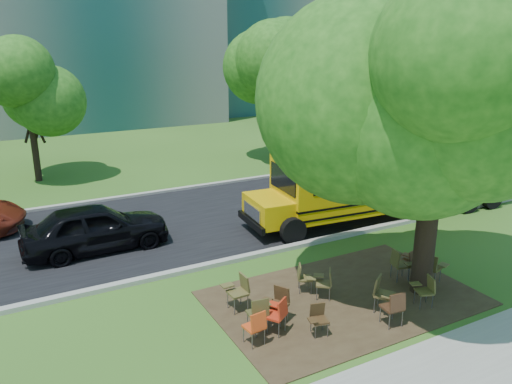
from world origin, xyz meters
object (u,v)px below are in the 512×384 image
main_tree (443,72)px  chair_3 (318,316)px  chair_6 (426,288)px  black_car (96,228)px  chair_5 (382,291)px  chair_4 (395,305)px  chair_10 (303,276)px  chair_1 (259,311)px  chair_12 (400,262)px  school_bus (396,175)px  chair_11 (326,280)px  chair_7 (433,266)px  chair_13 (409,260)px  chair_2 (278,312)px  chair_9 (278,301)px  chair_8 (239,288)px  chair_0 (256,324)px

main_tree → chair_3: 6.60m
main_tree → chair_6: size_ratio=11.24×
black_car → main_tree: bearing=-135.3°
chair_5 → black_car: size_ratio=0.21×
main_tree → chair_4: 5.75m
chair_10 → black_car: 7.16m
chair_1 → chair_12: 4.83m
school_bus → chair_11: 7.86m
chair_7 → chair_4: bearing=-83.4°
chair_13 → chair_10: bearing=153.0°
chair_2 → chair_6: (4.02, -0.72, -0.05)m
chair_4 → chair_10: 2.64m
chair_4 → chair_9: size_ratio=1.04×
chair_9 → chair_12: bearing=-116.4°
chair_3 → chair_8: bearing=-45.3°
chair_2 → chair_1: bearing=110.5°
main_tree → chair_11: (-2.54, 0.93, -5.39)m
chair_5 → chair_3: bearing=-32.2°
chair_0 → chair_10: (2.30, 1.57, -0.04)m
chair_8 → chair_4: bearing=-131.7°
chair_7 → chair_3: bearing=-100.6°
chair_1 → chair_12: (4.81, 0.43, 0.00)m
chair_5 → chair_10: 2.16m
chair_0 → chair_8: size_ratio=0.91×
chair_5 → chair_10: (-1.18, 1.81, -0.09)m
chair_8 → chair_12: 4.82m
chair_1 → chair_7: (5.49, -0.16, -0.01)m
chair_6 → chair_11: chair_11 is taller
chair_3 → chair_6: size_ratio=0.92×
chair_11 → chair_7: bearing=-66.8°
chair_0 → chair_13: chair_0 is taller
chair_5 → chair_10: size_ratio=1.18×
chair_2 → chair_8: (-0.31, 1.42, 0.03)m
chair_3 → chair_11: (1.17, 1.32, 0.05)m
school_bus → chair_3: school_bus is taller
chair_1 → chair_10: 2.29m
school_bus → chair_2: school_bus is taller
school_bus → chair_13: (-3.58, -4.46, -1.05)m
school_bus → chair_0: school_bus is taller
chair_2 → chair_5: bearing=-42.8°
school_bus → chair_6: school_bus is taller
chair_0 → chair_12: size_ratio=0.95×
chair_3 → chair_8: 2.21m
chair_4 → chair_10: chair_4 is taller
chair_8 → chair_13: size_ratio=1.11×
main_tree → chair_11: bearing=159.9°
chair_7 → chair_12: size_ratio=0.98×
chair_1 → chair_6: 4.49m
school_bus → chair_7: 6.16m
chair_10 → chair_9: bearing=-27.2°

